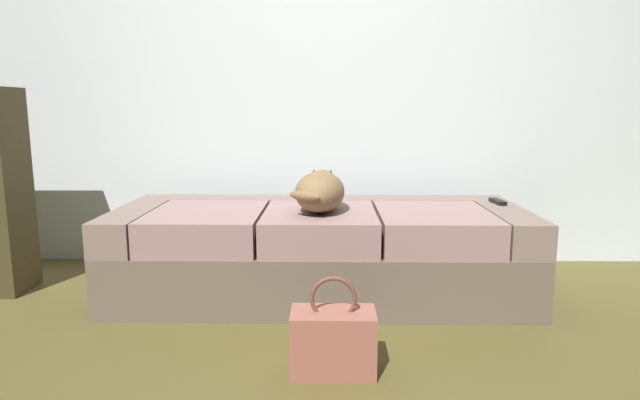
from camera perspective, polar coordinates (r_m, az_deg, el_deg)
The scene contains 6 objects.
ground_plane at distance 2.07m, azimuth -0.42°, elevation -18.88°, with size 10.00×10.00×0.00m, color brown.
back_wall at distance 3.50m, azimuth 0.19°, elevation 16.45°, with size 6.40×0.10×2.80m, color silver.
couch at distance 2.90m, azimuth 0.02°, elevation -5.43°, with size 2.15×0.88×0.47m.
dog_tan at distance 2.77m, azimuth -0.07°, elevation 1.04°, with size 0.29×0.60×0.20m.
tv_remote at distance 3.13m, azimuth 18.37°, elevation -0.16°, with size 0.04×0.15×0.02m, color black.
handbag at distance 2.09m, azimuth 1.40°, elevation -14.68°, with size 0.32×0.18×0.38m.
Camera 1 is at (0.04, -1.82, 0.99)m, focal length 30.10 mm.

